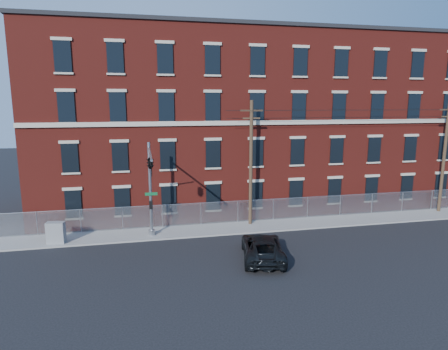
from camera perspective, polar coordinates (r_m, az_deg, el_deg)
ground at (r=26.61m, az=3.03°, el=-11.28°), size 140.00×140.00×0.00m
sidewalk at (r=35.66m, az=19.88°, el=-6.10°), size 65.00×3.00×0.12m
mill_building at (r=42.10m, az=14.12°, el=7.87°), size 55.30×14.32×16.30m
chain_link_fence at (r=36.46m, az=18.90°, el=-4.05°), size 59.06×0.06×1.85m
traffic_signal_mast at (r=26.39m, az=-10.80°, el=0.54°), size 0.90×6.75×7.00m
utility_pole_near at (r=30.97m, az=3.99°, el=2.08°), size 1.80×0.28×10.00m
utility_pole_mid at (r=39.89m, az=29.71°, el=2.61°), size 1.80×0.28×10.00m
pickup_truck at (r=25.41m, az=5.70°, el=-10.57°), size 3.58×5.84×1.51m
utility_cabinet at (r=30.06m, az=-23.52°, el=-7.79°), size 1.30×0.79×1.53m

